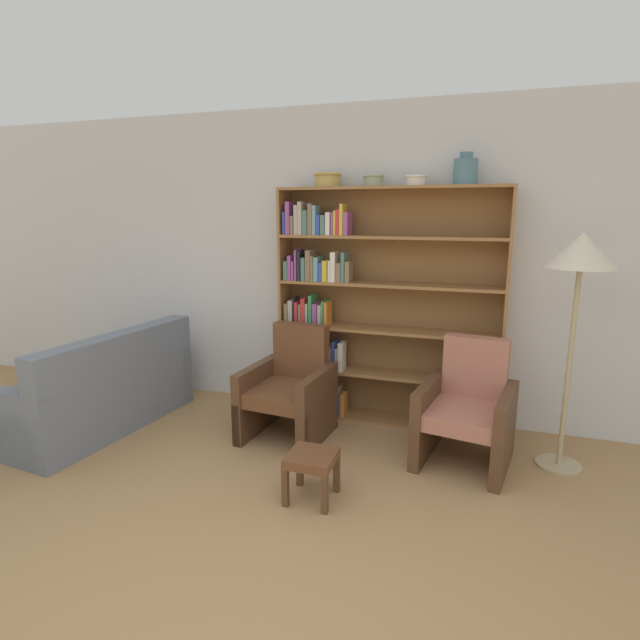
% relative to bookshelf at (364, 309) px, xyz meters
% --- Properties ---
extents(wall_back, '(12.00, 0.06, 2.75)m').
position_rel_bookshelf_xyz_m(wall_back, '(0.12, 0.18, 0.36)').
color(wall_back, silver).
rests_on(wall_back, ground).
extents(bookshelf, '(1.93, 0.30, 2.05)m').
position_rel_bookshelf_xyz_m(bookshelf, '(0.00, 0.00, 0.00)').
color(bookshelf, olive).
rests_on(bookshelf, ground).
extents(bowl_stoneware, '(0.24, 0.24, 0.12)m').
position_rel_bookshelf_xyz_m(bowl_stoneware, '(-0.33, -0.01, 1.10)').
color(bowl_stoneware, tan).
rests_on(bowl_stoneware, bookshelf).
extents(bowl_brass, '(0.18, 0.18, 0.09)m').
position_rel_bookshelf_xyz_m(bowl_brass, '(0.07, -0.01, 1.09)').
color(bowl_brass, gray).
rests_on(bowl_brass, bookshelf).
extents(bowl_sage, '(0.18, 0.18, 0.08)m').
position_rel_bookshelf_xyz_m(bowl_sage, '(0.42, -0.01, 1.08)').
color(bowl_sage, silver).
rests_on(bowl_sage, bookshelf).
extents(vase_tall, '(0.19, 0.19, 0.25)m').
position_rel_bookshelf_xyz_m(vase_tall, '(0.80, -0.01, 1.14)').
color(vase_tall, slate).
rests_on(vase_tall, bookshelf).
extents(couch, '(1.07, 1.72, 0.86)m').
position_rel_bookshelf_xyz_m(couch, '(-2.16, -0.92, -0.72)').
color(couch, slate).
rests_on(couch, ground).
extents(armchair_leather, '(0.70, 0.73, 0.91)m').
position_rel_bookshelf_xyz_m(armchair_leather, '(-0.49, -0.55, -0.62)').
color(armchair_leather, brown).
rests_on(armchair_leather, ground).
extents(armchair_cushioned, '(0.74, 0.78, 0.91)m').
position_rel_bookshelf_xyz_m(armchair_cushioned, '(0.93, -0.55, -0.62)').
color(armchair_cushioned, brown).
rests_on(armchair_cushioned, ground).
extents(floor_lamp, '(0.47, 0.47, 1.71)m').
position_rel_bookshelf_xyz_m(floor_lamp, '(1.60, -0.44, 0.50)').
color(floor_lamp, tan).
rests_on(floor_lamp, ground).
extents(footstool, '(0.30, 0.30, 0.32)m').
position_rel_bookshelf_xyz_m(footstool, '(0.01, -1.42, -0.76)').
color(footstool, brown).
rests_on(footstool, ground).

